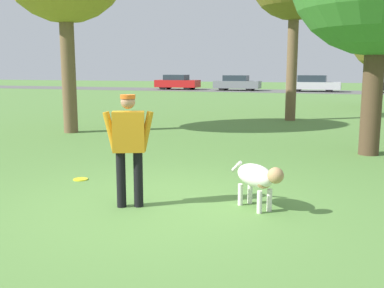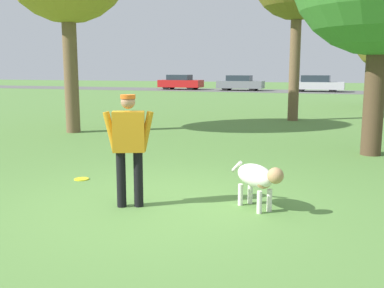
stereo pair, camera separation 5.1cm
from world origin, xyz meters
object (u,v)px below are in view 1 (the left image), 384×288
(parked_car_red, at_px, (177,82))
(parked_car_silver, at_px, (313,84))
(parked_car_grey, at_px, (237,83))
(frisbee, at_px, (81,179))
(person, at_px, (129,142))
(dog, at_px, (258,177))

(parked_car_red, xyz_separation_m, parked_car_silver, (12.25, -0.01, -0.01))
(parked_car_red, xyz_separation_m, parked_car_grey, (5.70, -0.13, -0.02))
(frisbee, xyz_separation_m, parked_car_grey, (-4.69, 32.67, 0.65))
(frisbee, bearing_deg, parked_car_silver, 86.76)
(person, distance_m, parked_car_grey, 34.36)
(parked_car_grey, xyz_separation_m, parked_car_silver, (6.55, 0.12, 0.01))
(frisbee, bearing_deg, parked_car_grey, 98.17)
(parked_car_red, bearing_deg, frisbee, -71.69)
(dog, height_order, parked_car_grey, parked_car_grey)
(dog, bearing_deg, parked_car_red, 152.76)
(frisbee, distance_m, parked_car_grey, 33.01)
(person, height_order, dog, person)
(person, xyz_separation_m, parked_car_red, (-11.91, 33.92, -0.25))
(frisbee, bearing_deg, person, -36.46)
(person, distance_m, frisbee, 2.10)
(frisbee, distance_m, parked_car_red, 34.41)
(dog, relative_size, parked_car_red, 0.22)
(parked_car_red, bearing_deg, dog, -67.12)
(person, xyz_separation_m, frisbee, (-1.52, 1.12, -0.92))
(frisbee, height_order, parked_car_silver, parked_car_silver)
(dog, height_order, parked_car_silver, parked_car_silver)
(person, xyz_separation_m, dog, (1.71, 0.45, -0.48))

